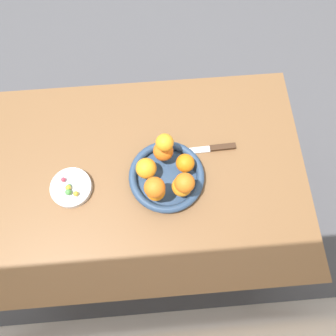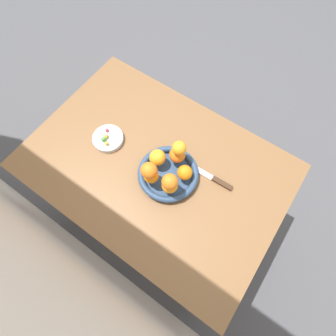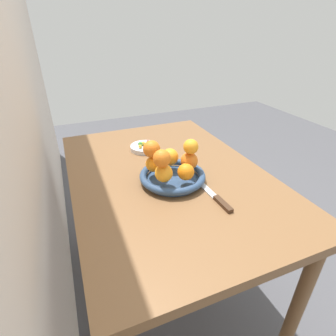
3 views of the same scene
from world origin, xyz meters
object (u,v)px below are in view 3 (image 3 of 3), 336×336
object	(u,v)px
orange_0	(170,157)
orange_1	(154,164)
dining_table	(167,190)
candy_ball_4	(140,146)
candy_ball_1	(140,144)
knife	(213,195)
orange_2	(164,173)
candy_dish	(145,148)
orange_7	(162,158)
candy_ball_2	(148,142)
candy_ball_0	(145,144)
orange_4	(189,161)
orange_6	(152,149)
candy_ball_3	(143,143)
orange_3	(186,172)
fruit_bowl	(172,177)
orange_5	(191,147)

from	to	relation	value
orange_0	orange_1	size ratio (longest dim) A/B	1.11
dining_table	candy_ball_4	xyz separation A→B (m)	(0.22, 0.05, 0.12)
candy_ball_1	knife	bearing A→B (deg)	-164.85
orange_1	orange_2	size ratio (longest dim) A/B	0.94
dining_table	candy_dish	size ratio (longest dim) A/B	8.09
orange_7	candy_ball_2	distance (m)	0.41
candy_ball_0	candy_ball_2	xyz separation A→B (m)	(0.02, -0.02, 0.00)
candy_ball_4	orange_7	bearing A→B (deg)	176.18
orange_4	orange_6	xyz separation A→B (m)	(0.04, 0.14, 0.06)
orange_0	candy_ball_0	size ratio (longest dim) A/B	4.75
candy_ball_2	candy_ball_3	bearing A→B (deg)	120.11
orange_3	dining_table	bearing A→B (deg)	6.73
candy_dish	orange_6	distance (m)	0.31
candy_ball_2	knife	bearing A→B (deg)	-170.51
orange_7	candy_ball_2	size ratio (longest dim) A/B	4.07
fruit_bowl	candy_ball_2	size ratio (longest dim) A/B	16.58
candy_ball_2	candy_ball_3	size ratio (longest dim) A/B	0.81
orange_3	orange_7	xyz separation A→B (m)	(0.01, 0.09, 0.06)
candy_ball_2	candy_ball_4	xyz separation A→B (m)	(-0.04, 0.05, 0.00)
orange_0	candy_ball_0	world-z (taller)	orange_0
orange_2	orange_1	bearing A→B (deg)	6.26
candy_ball_0	candy_ball_2	world-z (taller)	same
orange_2	orange_3	bearing A→B (deg)	-103.22
orange_3	candy_ball_2	world-z (taller)	orange_3
dining_table	orange_6	world-z (taller)	orange_6
fruit_bowl	orange_3	bearing A→B (deg)	-158.07
fruit_bowl	candy_ball_3	bearing A→B (deg)	2.71
orange_4	candy_ball_4	distance (m)	0.31
dining_table	orange_4	distance (m)	0.19
fruit_bowl	orange_7	distance (m)	0.14
candy_ball_2	knife	world-z (taller)	candy_ball_2
orange_0	orange_7	world-z (taller)	orange_7
candy_ball_1	candy_ball_4	distance (m)	0.03
fruit_bowl	candy_dish	bearing A→B (deg)	1.79
orange_0	orange_3	bearing A→B (deg)	-175.88
orange_2	candy_ball_3	world-z (taller)	orange_2
orange_2	orange_6	bearing A→B (deg)	9.79
candy_ball_3	knife	distance (m)	0.48
orange_2	candy_ball_0	world-z (taller)	orange_2
orange_3	orange_6	size ratio (longest dim) A/B	0.95
orange_2	knife	world-z (taller)	orange_2
orange_6	candy_ball_4	bearing A→B (deg)	-6.53
candy_ball_3	orange_0	bearing A→B (deg)	-173.12
orange_1	orange_3	world-z (taller)	same
candy_dish	orange_2	xyz separation A→B (m)	(-0.36, 0.04, 0.06)
candy_ball_1	candy_ball_3	distance (m)	0.02
candy_ball_3	knife	bearing A→B (deg)	-166.66
dining_table	candy_ball_1	xyz separation A→B (m)	(0.25, 0.04, 0.12)
orange_5	knife	world-z (taller)	orange_5
dining_table	candy_ball_3	distance (m)	0.28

